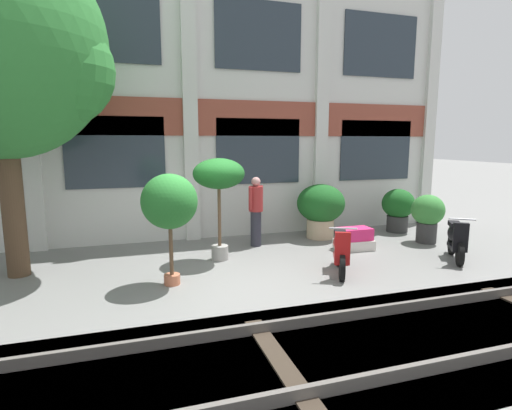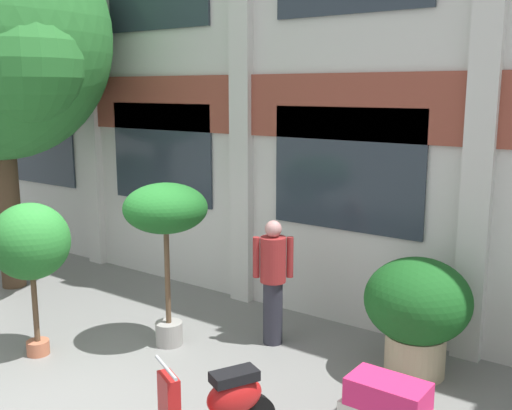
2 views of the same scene
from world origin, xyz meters
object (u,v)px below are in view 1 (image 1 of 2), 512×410
potted_plant_terracotta_small (219,178)px  scooter_second_parked (340,250)px  potted_plant_low_pan (169,203)px  potted_plant_ribbed_drum (398,207)px  potted_plant_stone_basin (428,214)px  resident_by_doorway (256,209)px  scooter_near_curb (456,239)px  potted_plant_square_trough (354,239)px  potted_plant_glazed_jar (321,207)px

potted_plant_terracotta_small → scooter_second_parked: potted_plant_terracotta_small is taller
potted_plant_terracotta_small → potted_plant_low_pan: bearing=-132.9°
potted_plant_ribbed_drum → scooter_second_parked: bearing=-141.1°
potted_plant_stone_basin → resident_by_doorway: 4.29m
scooter_near_curb → potted_plant_square_trough: bearing=-94.8°
potted_plant_square_trough → potted_plant_stone_basin: 2.13m
potted_plant_glazed_jar → scooter_near_curb: size_ratio=1.18×
potted_plant_low_pan → potted_plant_square_trough: potted_plant_low_pan is taller
scooter_near_curb → potted_plant_stone_basin: bearing=-163.1°
potted_plant_terracotta_small → potted_plant_glazed_jar: 3.29m
potted_plant_stone_basin → scooter_second_parked: potted_plant_stone_basin is taller
potted_plant_square_trough → potted_plant_ribbed_drum: bearing=31.1°
potted_plant_terracotta_small → potted_plant_stone_basin: 5.36m
potted_plant_glazed_jar → potted_plant_low_pan: bearing=-149.9°
potted_plant_stone_basin → scooter_near_curb: potted_plant_stone_basin is taller
potted_plant_stone_basin → resident_by_doorway: size_ratio=0.72×
potted_plant_terracotta_small → potted_plant_glazed_jar: potted_plant_terracotta_small is taller
potted_plant_terracotta_small → potted_plant_glazed_jar: size_ratio=1.53×
potted_plant_low_pan → resident_by_doorway: 3.08m
scooter_second_parked → potted_plant_glazed_jar: bearing=-173.1°
potted_plant_glazed_jar → scooter_second_parked: (-0.88, -2.62, -0.39)m
potted_plant_glazed_jar → scooter_near_curb: potted_plant_glazed_jar is taller
potted_plant_ribbed_drum → scooter_near_curb: size_ratio=1.00×
potted_plant_stone_basin → resident_by_doorway: resident_by_doorway is taller
potted_plant_terracotta_small → potted_plant_square_trough: potted_plant_terracotta_small is taller
potted_plant_low_pan → potted_plant_square_trough: 4.60m
potted_plant_ribbed_drum → resident_by_doorway: bearing=-176.1°
potted_plant_stone_basin → scooter_near_curb: 1.45m
scooter_near_curb → scooter_second_parked: size_ratio=0.93×
resident_by_doorway → potted_plant_glazed_jar: bearing=61.5°
potted_plant_terracotta_small → resident_by_doorway: size_ratio=1.29×
scooter_near_curb → scooter_second_parked: (-2.78, -0.01, 0.00)m
potted_plant_low_pan → potted_plant_ribbed_drum: (6.46, 2.37, -0.77)m
potted_plant_low_pan → scooter_second_parked: 3.37m
potted_plant_stone_basin → scooter_second_parked: (-3.19, -1.37, -0.28)m
potted_plant_low_pan → resident_by_doorway: bearing=43.2°
scooter_second_parked → resident_by_doorway: size_ratio=0.77×
potted_plant_terracotta_small → potted_plant_ribbed_drum: size_ratio=1.80×
scooter_near_curb → potted_plant_terracotta_small: bearing=-73.3°
potted_plant_low_pan → scooter_second_parked: size_ratio=1.53×
scooter_near_curb → scooter_second_parked: same height
potted_plant_ribbed_drum → resident_by_doorway: resident_by_doorway is taller
potted_plant_ribbed_drum → potted_plant_low_pan: bearing=-159.9°
scooter_second_parked → resident_by_doorway: resident_by_doorway is taller
potted_plant_glazed_jar → scooter_near_curb: 3.26m
potted_plant_stone_basin → potted_plant_glazed_jar: 2.63m
potted_plant_square_trough → resident_by_doorway: (-2.10, 1.01, 0.66)m
potted_plant_stone_basin → potted_plant_glazed_jar: size_ratio=0.85×
potted_plant_square_trough → resident_by_doorway: resident_by_doorway is taller
scooter_near_curb → scooter_second_parked: 2.78m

